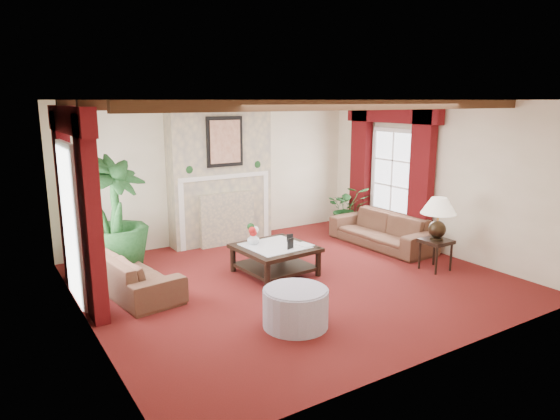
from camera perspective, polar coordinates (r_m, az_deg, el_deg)
floor at (r=7.71m, az=1.73°, el=-8.02°), size 6.00×6.00×0.00m
ceiling at (r=7.22m, az=1.88°, el=12.48°), size 6.00×6.00×0.00m
back_wall at (r=9.72m, az=-7.34°, el=4.40°), size 6.00×0.02×2.70m
left_wall at (r=6.22m, az=-21.76°, el=-0.96°), size 0.02×5.50×2.70m
right_wall at (r=9.34m, az=17.26°, el=3.61°), size 0.02×5.50×2.70m
ceiling_beams at (r=7.22m, az=1.87°, el=12.00°), size 6.00×3.00×0.12m
fireplace at (r=9.44m, az=-7.05°, el=12.40°), size 2.00×0.52×2.70m
french_door_left at (r=7.08m, az=-23.58°, el=6.84°), size 0.10×1.10×2.16m
french_door_right at (r=9.91m, az=13.02°, el=8.88°), size 0.10×1.10×2.16m
curtains_left at (r=7.08m, az=-22.99°, el=10.30°), size 0.20×2.40×2.55m
curtains_right at (r=9.82m, az=12.68°, el=11.32°), size 0.20×2.40×2.55m
sofa_left at (r=7.50m, az=-16.73°, el=-6.06°), size 2.11×1.10×0.76m
sofa_right at (r=9.55m, az=11.59°, el=-1.64°), size 2.15×0.78×0.82m
potted_palm at (r=8.28m, az=-18.28°, el=-3.40°), size 2.57×2.72×1.05m
small_plant at (r=10.50m, az=7.85°, el=-0.38°), size 1.78×1.79×0.77m
coffee_table at (r=7.92m, az=-0.57°, el=-5.72°), size 1.18×1.18×0.45m
side_table at (r=8.47m, az=17.33°, el=-4.89°), size 0.46×0.46×0.51m
ottoman at (r=6.16m, az=1.80°, el=-11.11°), size 0.80×0.80×0.47m
table_lamp at (r=8.32m, az=17.59°, el=-0.89°), size 0.56×0.56×0.71m
flower_vase at (r=7.91m, az=-3.07°, el=-3.29°), size 0.34×0.35×0.19m
book at (r=7.78m, az=2.34°, el=-3.28°), size 0.21×0.09×0.27m
photo_frame_a at (r=7.66m, az=1.20°, el=-3.90°), size 0.13×0.06×0.17m
photo_frame_b at (r=8.05m, az=1.14°, el=-3.22°), size 0.11×0.04×0.14m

